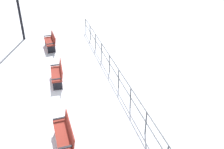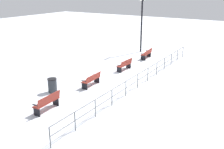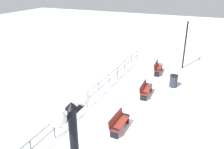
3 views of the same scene
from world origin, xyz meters
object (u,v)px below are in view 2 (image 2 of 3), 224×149
object	(u,v)px
bench_nearest	(147,54)
bench_third	(92,80)
lamppost_near	(142,19)
trash_bin	(52,85)
bench_second	(125,65)
bench_fourth	(47,102)

from	to	relation	value
bench_nearest	bench_third	world-z (taller)	bench_nearest
lamppost_near	trash_bin	xyz separation A→B (m)	(-0.06, 12.62, -2.85)
bench_second	lamppost_near	distance (m)	7.10
bench_nearest	bench_fourth	bearing A→B (deg)	86.35
bench_nearest	trash_bin	size ratio (longest dim) A/B	1.81
bench_fourth	trash_bin	world-z (taller)	bench_fourth
bench_second	bench_fourth	xyz separation A→B (m)	(-0.02, 8.38, 0.04)
bench_third	bench_fourth	bearing A→B (deg)	90.52
bench_second	bench_third	bearing A→B (deg)	89.68
lamppost_near	bench_second	bearing A→B (deg)	105.05
lamppost_near	trash_bin	size ratio (longest dim) A/B	5.90
bench_nearest	bench_second	world-z (taller)	bench_nearest
bench_second	trash_bin	bearing A→B (deg)	77.54
bench_fourth	trash_bin	distance (m)	2.63
bench_second	bench_third	world-z (taller)	bench_second
bench_second	trash_bin	world-z (taller)	trash_bin
bench_third	lamppost_near	distance (m)	10.96
bench_second	trash_bin	distance (m)	6.54
bench_second	bench_third	distance (m)	4.19
trash_bin	bench_third	bearing A→B (deg)	-124.34
bench_nearest	trash_bin	xyz separation A→B (m)	(1.60, 10.53, -0.02)
trash_bin	bench_fourth	bearing A→B (deg)	128.90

